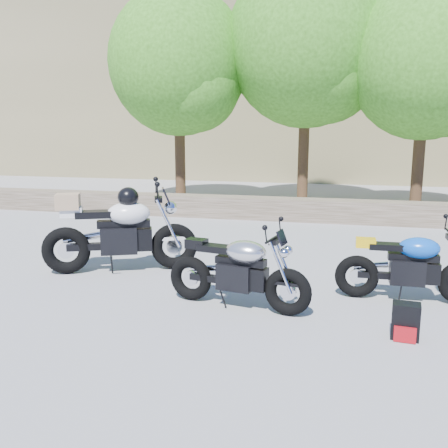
{
  "coord_description": "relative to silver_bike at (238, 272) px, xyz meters",
  "views": [
    {
      "loc": [
        1.82,
        -5.84,
        2.14
      ],
      "look_at": [
        0.2,
        1.0,
        0.75
      ],
      "focal_mm": 40.0,
      "sensor_mm": 36.0,
      "label": 1
    }
  ],
  "objects": [
    {
      "name": "blue_bike",
      "position": [
        2.01,
        0.71,
        -0.01
      ],
      "size": [
        1.77,
        0.56,
        0.89
      ],
      "rotation": [
        0.0,
        0.0,
        0.0
      ],
      "color": "black",
      "rests_on": "ground"
    },
    {
      "name": "white_bike",
      "position": [
        -2.01,
        1.08,
        0.17
      ],
      "size": [
        2.16,
        1.08,
        1.26
      ],
      "rotation": [
        0.0,
        0.0,
        0.4
      ],
      "color": "black",
      "rests_on": "ground"
    },
    {
      "name": "tree_decid_right",
      "position": [
        3.03,
        7.22,
        3.05
      ],
      "size": [
        3.54,
        3.54,
        5.41
      ],
      "color": "#382314",
      "rests_on": "ground"
    },
    {
      "name": "backpack",
      "position": [
        1.84,
        -0.48,
        -0.26
      ],
      "size": [
        0.3,
        0.26,
        0.37
      ],
      "rotation": [
        0.0,
        0.0,
        -0.11
      ],
      "color": "black",
      "rests_on": "ground"
    },
    {
      "name": "hillside",
      "position": [
        2.32,
        28.28,
        7.06
      ],
      "size": [
        80.0,
        30.0,
        15.0
      ],
      "primitive_type": "cube",
      "color": "#6E6644",
      "rests_on": "ground"
    },
    {
      "name": "silver_bike",
      "position": [
        0.0,
        0.0,
        0.0
      ],
      "size": [
        1.81,
        0.62,
        0.91
      ],
      "rotation": [
        0.0,
        0.0,
        -0.19
      ],
      "color": "black",
      "rests_on": "ground"
    },
    {
      "name": "tree_decid_left",
      "position": [
        -3.07,
        7.42,
        3.19
      ],
      "size": [
        3.67,
        3.67,
        5.62
      ],
      "color": "#382314",
      "rests_on": "ground"
    },
    {
      "name": "ground",
      "position": [
        -0.68,
        0.28,
        -0.44
      ],
      "size": [
        90.0,
        90.0,
        0.0
      ],
      "primitive_type": "plane",
      "color": "gray",
      "rests_on": "ground"
    },
    {
      "name": "stone_wall",
      "position": [
        -0.68,
        5.78,
        -0.19
      ],
      "size": [
        22.0,
        0.55,
        0.5
      ],
      "primitive_type": "cube",
      "color": "#4F4534",
      "rests_on": "ground"
    },
    {
      "name": "tree_decid_mid",
      "position": [
        0.23,
        7.82,
        3.6
      ],
      "size": [
        4.08,
        4.08,
        6.24
      ],
      "color": "#382314",
      "rests_on": "ground"
    }
  ]
}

